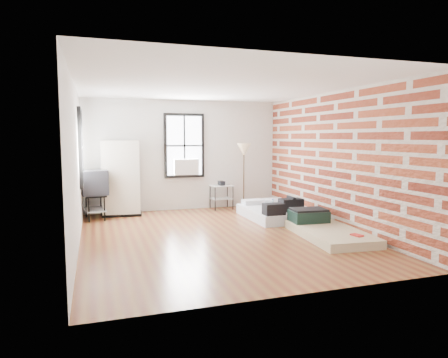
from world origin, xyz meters
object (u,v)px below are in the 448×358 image
object	(u,v)px
mattress_bare	(325,229)
wardrobe	(121,178)
side_table	(221,190)
tv_stand	(95,184)
floor_lamp	(244,153)
mattress_main	(276,212)

from	to	relation	value
mattress_bare	wardrobe	bearing A→B (deg)	142.60
side_table	tv_stand	bearing A→B (deg)	-174.18
mattress_bare	floor_lamp	distance (m)	3.52
mattress_bare	floor_lamp	size ratio (longest dim) A/B	1.19
mattress_bare	tv_stand	bearing A→B (deg)	149.28
mattress_main	wardrobe	size ratio (longest dim) A/B	0.98
side_table	tv_stand	size ratio (longest dim) A/B	0.65
mattress_main	wardrobe	world-z (taller)	wardrobe
mattress_bare	tv_stand	xyz separation A→B (m)	(-4.15, 2.98, 0.68)
mattress_main	mattress_bare	bearing A→B (deg)	-83.91
wardrobe	floor_lamp	xyz separation A→B (m)	(3.12, 0.00, 0.57)
mattress_bare	wardrobe	world-z (taller)	wardrobe
tv_stand	mattress_bare	bearing A→B (deg)	-41.37
side_table	mattress_main	bearing A→B (deg)	-61.69
mattress_bare	side_table	xyz separation A→B (m)	(-1.02, 3.30, 0.38)
mattress_bare	floor_lamp	xyz separation A→B (m)	(-0.43, 3.23, 1.34)
mattress_bare	side_table	distance (m)	3.47
mattress_bare	wardrobe	xyz separation A→B (m)	(-3.55, 3.23, 0.76)
mattress_main	floor_lamp	bearing A→B (deg)	98.80
mattress_main	side_table	world-z (taller)	side_table
mattress_main	tv_stand	xyz separation A→B (m)	(-3.96, 1.21, 0.66)
mattress_main	side_table	xyz separation A→B (m)	(-0.82, 1.53, 0.35)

